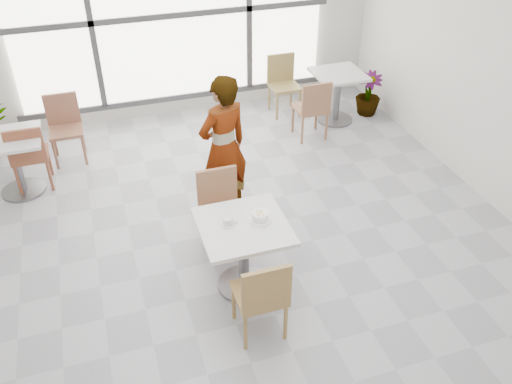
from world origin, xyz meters
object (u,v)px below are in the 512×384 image
object	(u,v)px
bg_chair_left_near	(28,153)
bg_chair_right_near	(313,106)
chair_near	(262,294)
chair_far	(220,205)
coffee_cup	(228,222)
oatmeal_bowl	(260,216)
person	(224,148)
bg_chair_right_far	(283,80)
bg_table_left	(14,157)
main_table	(244,244)
bg_table_right	(337,90)
plant_right	(368,94)
bg_chair_left_far	(65,123)

from	to	relation	value
bg_chair_left_near	bg_chair_right_near	distance (m)	3.68
chair_near	chair_far	size ratio (longest dim) A/B	1.00
coffee_cup	bg_chair_left_near	distance (m)	2.95
oatmeal_bowl	bg_chair_left_near	world-z (taller)	bg_chair_left_near
person	bg_chair_right_far	bearing A→B (deg)	-145.10
bg_table_left	coffee_cup	bearing A→B (deg)	-49.91
main_table	chair_near	xyz separation A→B (m)	(-0.03, -0.64, -0.02)
chair_near	person	world-z (taller)	person
coffee_cup	bg_table_right	bearing A→B (deg)	49.50
chair_near	bg_chair_right_near	xyz separation A→B (m)	(1.78, 3.14, 0.00)
person	bg_chair_right_far	distance (m)	2.70
bg_table_right	chair_far	bearing A→B (deg)	-136.69
person	chair_far	bearing A→B (deg)	49.51
coffee_cup	bg_table_right	xyz separation A→B (m)	(2.44, 2.86, -0.29)
coffee_cup	bg_table_left	bearing A→B (deg)	130.09
main_table	chair_far	xyz separation A→B (m)	(-0.04, 0.69, -0.02)
bg_chair_right_near	plant_right	xyz separation A→B (m)	(1.11, 0.46, -0.17)
bg_table_right	bg_chair_left_near	xyz separation A→B (m)	(-4.24, -0.53, 0.01)
chair_far	coffee_cup	distance (m)	0.71
bg_table_right	person	bearing A→B (deg)	-142.31
person	plant_right	xyz separation A→B (m)	(2.70, 1.71, -0.50)
bg_table_left	plant_right	xyz separation A→B (m)	(4.95, 0.59, -0.16)
oatmeal_bowl	bg_chair_left_far	xyz separation A→B (m)	(-1.66, 3.01, -0.29)
bg_table_right	bg_chair_right_near	xyz separation A→B (m)	(-0.56, -0.41, 0.01)
chair_far	bg_table_right	size ratio (longest dim) A/B	1.16
bg_table_left	bg_chair_left_near	bearing A→B (deg)	2.14
bg_table_right	bg_chair_left_far	world-z (taller)	bg_chair_left_far
chair_far	bg_chair_left_near	size ratio (longest dim) A/B	1.00
oatmeal_bowl	bg_chair_left_far	distance (m)	3.45
main_table	bg_chair_left_far	xyz separation A→B (m)	(-1.49, 3.03, -0.02)
oatmeal_bowl	chair_far	bearing A→B (deg)	107.15
chair_near	chair_far	xyz separation A→B (m)	(-0.01, 1.33, 0.00)
bg_table_right	bg_chair_left_far	bearing A→B (deg)	178.11
bg_chair_right_near	bg_table_left	bearing A→B (deg)	1.89
chair_far	bg_chair_right_far	xyz separation A→B (m)	(1.71, 2.77, 0.00)
bg_table_right	main_table	bearing A→B (deg)	-128.47
chair_near	bg_chair_right_far	xyz separation A→B (m)	(1.70, 4.10, 0.00)
chair_far	person	bearing A→B (deg)	70.33
coffee_cup	plant_right	xyz separation A→B (m)	(2.99, 2.91, -0.45)
bg_table_left	bg_chair_right_far	world-z (taller)	bg_chair_right_far
person	bg_table_left	bearing A→B (deg)	-47.45
bg_chair_right_near	bg_chair_right_far	xyz separation A→B (m)	(-0.08, 0.96, 0.00)
plant_right	bg_chair_right_far	bearing A→B (deg)	157.10
bg_table_right	bg_chair_right_far	size ratio (longest dim) A/B	0.86
coffee_cup	bg_chair_left_near	xyz separation A→B (m)	(-1.79, 2.33, -0.28)
coffee_cup	plant_right	distance (m)	4.20
bg_chair_left_near	bg_chair_right_far	size ratio (longest dim) A/B	1.00
chair_near	bg_table_right	bearing A→B (deg)	-123.44
chair_far	bg_table_right	bearing A→B (deg)	43.31
main_table	bg_chair_left_far	world-z (taller)	bg_chair_left_far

